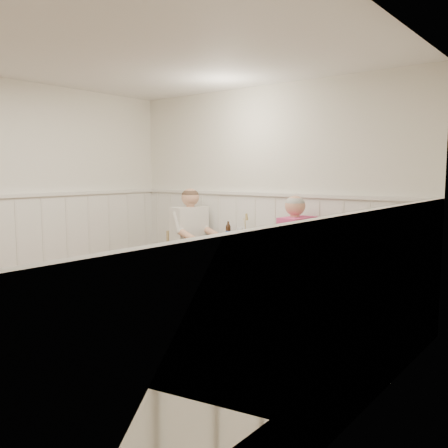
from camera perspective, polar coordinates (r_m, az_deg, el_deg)
name	(u,v)px	position (r m, az deg, el deg)	size (l,w,h in m)	color
ground_plane	(121,357)	(4.33, -12.30, -15.35)	(4.50, 4.50, 0.00)	#482F1D
room_shell	(117,180)	(4.03, -12.81, 5.16)	(4.04, 4.54, 2.60)	white
wainscot	(176,266)	(4.58, -5.82, -5.04)	(4.00, 4.49, 1.34)	white
dining_table	(235,252)	(5.55, 1.28, -3.41)	(0.93, 0.70, 0.75)	#493E37
chair_right	(294,282)	(5.11, 8.36, -6.88)	(0.48, 0.48, 0.79)	tan
chair_left	(185,261)	(6.10, -4.67, -4.41)	(0.50, 0.50, 0.84)	tan
man_in_pink	(293,266)	(5.21, 8.32, -5.03)	(0.65, 0.45, 1.36)	#3F3F47
diner_cream	(191,250)	(6.07, -3.97, -3.19)	(0.71, 0.51, 1.40)	#3F3F47
plate_man	(245,243)	(5.44, 2.54, -2.32)	(0.28, 0.28, 0.07)	white
plate_diner	(214,241)	(5.66, -1.19, -2.02)	(0.24, 0.24, 0.06)	white
beer_glass_a	(255,233)	(5.68, 3.78, -1.05)	(0.07, 0.07, 0.17)	silver
beer_glass_b	(240,232)	(5.68, 1.92, -1.01)	(0.07, 0.07, 0.17)	silver
beer_bottle	(228,231)	(5.89, 0.50, -0.89)	(0.06, 0.06, 0.23)	black
rolled_napkin	(230,247)	(5.19, 0.74, -2.76)	(0.18, 0.06, 0.04)	white
grass_vase	(245,228)	(5.77, 2.52, -0.45)	(0.04, 0.04, 0.35)	silver
gingham_mat	(222,239)	(5.87, -0.23, -1.87)	(0.35, 0.33, 0.01)	#7079C7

